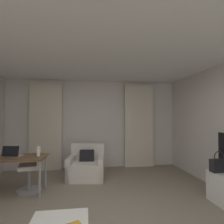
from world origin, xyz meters
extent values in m
cube|color=silver|center=(0.00, 3.03, 1.30)|extent=(5.12, 0.06, 2.60)
cube|color=white|center=(0.00, 0.00, 2.63)|extent=(5.12, 6.12, 0.06)
cube|color=beige|center=(-1.38, 2.90, 1.25)|extent=(0.90, 0.06, 2.50)
cube|color=beige|center=(1.38, 2.90, 1.25)|extent=(0.90, 0.06, 2.50)
cube|color=silver|center=(-0.23, 2.05, 0.20)|extent=(0.96, 0.95, 0.39)
cube|color=silver|center=(-0.19, 2.41, 0.60)|extent=(0.88, 0.25, 0.41)
cube|color=silver|center=(0.14, 2.01, 0.27)|extent=(0.22, 0.86, 0.53)
cube|color=silver|center=(-0.60, 2.10, 0.27)|extent=(0.22, 0.86, 0.53)
cube|color=black|center=(-0.21, 2.18, 0.49)|extent=(0.38, 0.24, 0.37)
cube|color=brown|center=(-1.75, 1.29, 0.71)|extent=(1.41, 0.64, 0.04)
cylinder|color=#99999E|center=(-1.09, 1.56, 0.34)|extent=(0.04, 0.04, 0.69)
cylinder|color=#99999E|center=(-1.09, 1.03, 0.34)|extent=(0.04, 0.04, 0.69)
cylinder|color=gray|center=(-1.38, 1.39, 0.23)|extent=(0.06, 0.06, 0.46)
cylinder|color=gray|center=(-1.38, 1.39, 0.02)|extent=(0.48, 0.48, 0.04)
cube|color=silver|center=(-1.38, 1.39, 0.50)|extent=(0.48, 0.48, 0.08)
cube|color=silver|center=(-1.21, 1.42, 0.71)|extent=(0.13, 0.36, 0.34)
cube|color=#ADADB2|center=(-1.68, 1.35, 0.74)|extent=(0.35, 0.26, 0.02)
cube|color=black|center=(-1.69, 1.24, 0.84)|extent=(0.32, 0.10, 0.20)
cube|color=black|center=(2.09, 0.38, 0.65)|extent=(0.30, 0.14, 0.22)
torus|color=black|center=(2.09, 0.38, 0.81)|extent=(0.20, 0.02, 0.20)
camera|label=1|loc=(-0.25, -2.63, 1.51)|focal=29.85mm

